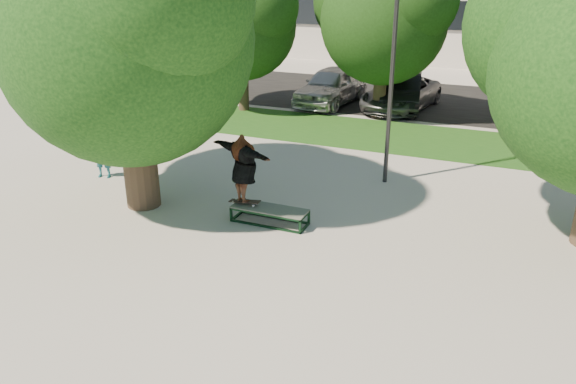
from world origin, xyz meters
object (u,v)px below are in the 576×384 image
at_px(lamppost, 392,68).
at_px(bystander, 102,151).
at_px(car_silver_b, 568,102).
at_px(car_silver_a, 331,86).
at_px(grind_box, 270,215).
at_px(tree_left, 125,23).
at_px(car_dark, 402,92).
at_px(car_grey, 401,94).

bearing_deg(lamppost, bystander, -159.76).
bearing_deg(car_silver_b, car_silver_a, -164.96).
height_order(grind_box, car_silver_b, car_silver_b).
xyz_separation_m(grind_box, car_silver_b, (6.72, 13.47, 0.45)).
relative_size(bystander, car_silver_b, 0.35).
bearing_deg(tree_left, grind_box, 2.83).
bearing_deg(lamppost, grind_box, -116.10).
bearing_deg(bystander, grind_box, -23.56).
bearing_deg(lamppost, car_dark, 99.68).
xyz_separation_m(car_grey, car_silver_b, (6.38, 1.02, -0.02)).
bearing_deg(tree_left, car_dark, 73.38).
distance_m(bystander, car_silver_b, 17.58).
xyz_separation_m(lamppost, grind_box, (-1.83, -3.73, -2.96)).
distance_m(lamppost, car_silver_b, 11.18).
distance_m(grind_box, car_silver_a, 12.54).
bearing_deg(car_silver_b, car_grey, -163.34).
distance_m(grind_box, car_silver_b, 15.06).
xyz_separation_m(car_silver_a, car_dark, (3.00, 0.30, -0.08)).
relative_size(lamppost, car_grey, 1.28).
height_order(grind_box, car_grey, car_grey).
xyz_separation_m(car_silver_a, car_silver_b, (9.39, 1.23, -0.16)).
bearing_deg(car_silver_a, tree_left, -88.27).
bearing_deg(lamppost, car_grey, 99.70).
xyz_separation_m(lamppost, car_grey, (-1.49, 8.71, -2.49)).
relative_size(car_grey, car_silver_b, 1.07).
height_order(lamppost, grind_box, lamppost).
distance_m(grind_box, car_grey, 12.46).
height_order(car_dark, car_grey, car_dark).
bearing_deg(car_silver_b, lamppost, -109.12).
relative_size(bystander, car_dark, 0.35).
bearing_deg(grind_box, car_silver_a, 102.31).
bearing_deg(car_grey, car_silver_a, -167.61).
bearing_deg(car_dark, car_silver_b, -1.75).
relative_size(bystander, car_silver_a, 0.32).
distance_m(tree_left, lamppost, 6.70).
bearing_deg(bystander, car_dark, 48.91).
distance_m(lamppost, car_dark, 9.25).
height_order(lamppost, car_silver_a, lamppost).
height_order(bystander, car_grey, bystander).
distance_m(tree_left, car_silver_a, 12.95).
height_order(bystander, car_silver_a, car_silver_a).
distance_m(car_grey, car_silver_b, 6.46).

